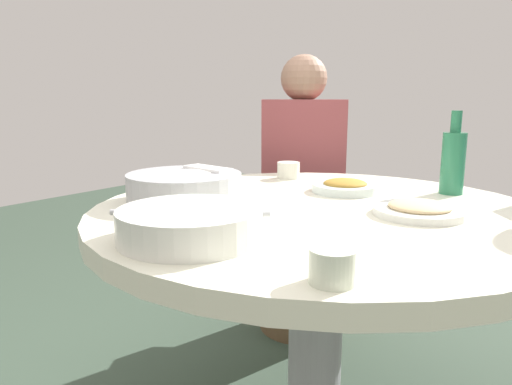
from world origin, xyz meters
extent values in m
cylinder|color=#99999E|center=(0.00, 0.00, 0.36)|extent=(0.14, 0.14, 0.67)
cylinder|color=silver|center=(0.00, 0.00, 0.72)|extent=(1.15, 1.15, 0.04)
cylinder|color=#B2B5BA|center=(-0.15, 0.32, 0.78)|extent=(0.30, 0.30, 0.08)
ellipsoid|color=white|center=(-0.15, 0.32, 0.78)|extent=(0.25, 0.25, 0.08)
cube|color=white|center=(-0.07, 0.31, 0.82)|extent=(0.07, 0.15, 0.01)
cylinder|color=silver|center=(-0.40, 0.06, 0.77)|extent=(0.28, 0.28, 0.06)
cylinder|color=black|center=(-0.40, 0.06, 0.77)|extent=(0.25, 0.25, 0.04)
cylinder|color=silver|center=(-0.40, 0.06, 0.80)|extent=(0.18, 0.26, 0.01)
cylinder|color=white|center=(0.07, -0.23, 0.75)|extent=(0.21, 0.21, 0.02)
ellipsoid|color=#DCBE88|center=(0.07, -0.23, 0.76)|extent=(0.14, 0.14, 0.03)
cylinder|color=silver|center=(0.22, 0.04, 0.75)|extent=(0.19, 0.19, 0.02)
ellipsoid|color=#A57A2C|center=(0.22, 0.04, 0.77)|extent=(0.13, 0.13, 0.03)
cylinder|color=#28764F|center=(0.38, -0.22, 0.83)|extent=(0.07, 0.07, 0.18)
cylinder|color=#28764F|center=(0.38, -0.22, 0.95)|extent=(0.03, 0.03, 0.06)
cylinder|color=silver|center=(0.33, 0.30, 0.77)|extent=(0.08, 0.08, 0.06)
cylinder|color=silver|center=(-0.43, -0.26, 0.77)|extent=(0.07, 0.07, 0.05)
cylinder|color=brown|center=(0.68, 0.46, 0.21)|extent=(0.35, 0.35, 0.43)
cube|color=#2D333D|center=(0.68, 0.46, 0.49)|extent=(0.46, 0.46, 0.12)
cube|color=#934245|center=(0.68, 0.46, 0.78)|extent=(0.36, 0.39, 0.46)
sphere|color=#A07860|center=(0.68, 0.46, 1.09)|extent=(0.19, 0.19, 0.19)
camera|label=1|loc=(-1.03, -0.58, 1.01)|focal=33.31mm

